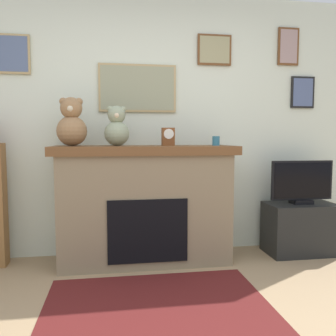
% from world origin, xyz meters
% --- Properties ---
extents(back_wall, '(5.20, 0.15, 2.60)m').
position_xyz_m(back_wall, '(0.00, 2.00, 1.31)').
color(back_wall, silver).
rests_on(back_wall, ground_plane).
extents(fireplace, '(1.68, 0.61, 1.10)m').
position_xyz_m(fireplace, '(-0.07, 1.66, 0.56)').
color(fireplace, '#817156').
rests_on(fireplace, ground_plane).
extents(tv_stand, '(0.69, 0.40, 0.51)m').
position_xyz_m(tv_stand, '(1.51, 1.64, 0.26)').
color(tv_stand, black).
rests_on(tv_stand, ground_plane).
extents(television, '(0.64, 0.14, 0.43)m').
position_xyz_m(television, '(1.51, 1.64, 0.72)').
color(television, black).
rests_on(television, tv_stand).
extents(area_rug, '(1.58, 1.18, 0.01)m').
position_xyz_m(area_rug, '(-0.07, 0.71, 0.00)').
color(area_rug, '#551818').
rests_on(area_rug, ground_plane).
extents(candle_jar, '(0.07, 0.07, 0.09)m').
position_xyz_m(candle_jar, '(0.62, 1.64, 1.14)').
color(candle_jar, teal).
rests_on(candle_jar, fireplace).
extents(mantel_clock, '(0.12, 0.09, 0.17)m').
position_xyz_m(mantel_clock, '(0.15, 1.64, 1.18)').
color(mantel_clock, brown).
rests_on(mantel_clock, fireplace).
extents(teddy_bear_cream, '(0.27, 0.27, 0.43)m').
position_xyz_m(teddy_bear_cream, '(-0.72, 1.64, 1.30)').
color(teddy_bear_cream, '#966F49').
rests_on(teddy_bear_cream, fireplace).
extents(teddy_bear_tan, '(0.23, 0.23, 0.36)m').
position_xyz_m(teddy_bear_tan, '(-0.32, 1.64, 1.26)').
color(teddy_bear_tan, gray).
rests_on(teddy_bear_tan, fireplace).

